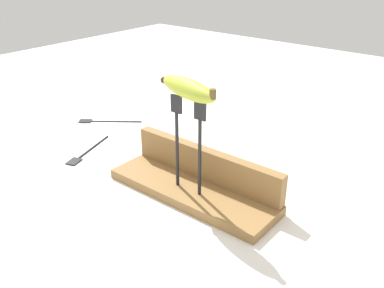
{
  "coord_description": "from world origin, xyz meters",
  "views": [
    {
      "loc": [
        0.48,
        -0.59,
        0.49
      ],
      "look_at": [
        0.0,
        0.0,
        0.12
      ],
      "focal_mm": 39.58,
      "sensor_mm": 36.0,
      "label": 1
    }
  ],
  "objects_px": {
    "fork_fallen_far": "(102,121)",
    "banana_chunk_near": "(178,147)",
    "fork_stand_center": "(188,137)",
    "banana_raised_center": "(188,89)",
    "fork_fallen_near": "(84,153)"
  },
  "relations": [
    {
      "from": "fork_fallen_far",
      "to": "banana_chunk_near",
      "type": "relative_size",
      "value": 3.24
    },
    {
      "from": "fork_stand_center",
      "to": "banana_raised_center",
      "type": "distance_m",
      "value": 0.1
    },
    {
      "from": "fork_fallen_near",
      "to": "banana_chunk_near",
      "type": "relative_size",
      "value": 3.53
    },
    {
      "from": "fork_fallen_far",
      "to": "fork_fallen_near",
      "type": "bearing_deg",
      "value": -51.43
    },
    {
      "from": "banana_raised_center",
      "to": "fork_fallen_near",
      "type": "distance_m",
      "value": 0.41
    },
    {
      "from": "banana_raised_center",
      "to": "banana_chunk_near",
      "type": "relative_size",
      "value": 3.28
    },
    {
      "from": "fork_stand_center",
      "to": "banana_chunk_near",
      "type": "distance_m",
      "value": 0.24
    },
    {
      "from": "fork_stand_center",
      "to": "banana_chunk_near",
      "type": "xyz_separation_m",
      "value": [
        -0.15,
        0.14,
        -0.12
      ]
    },
    {
      "from": "fork_fallen_far",
      "to": "banana_chunk_near",
      "type": "distance_m",
      "value": 0.32
    },
    {
      "from": "fork_fallen_near",
      "to": "fork_fallen_far",
      "type": "bearing_deg",
      "value": 128.57
    },
    {
      "from": "fork_stand_center",
      "to": "banana_chunk_near",
      "type": "bearing_deg",
      "value": 137.06
    },
    {
      "from": "fork_stand_center",
      "to": "banana_raised_center",
      "type": "height_order",
      "value": "banana_raised_center"
    },
    {
      "from": "banana_raised_center",
      "to": "fork_fallen_far",
      "type": "height_order",
      "value": "banana_raised_center"
    },
    {
      "from": "fork_fallen_near",
      "to": "fork_fallen_far",
      "type": "xyz_separation_m",
      "value": [
        -0.13,
        0.17,
        0.0
      ]
    },
    {
      "from": "banana_raised_center",
      "to": "fork_fallen_near",
      "type": "height_order",
      "value": "banana_raised_center"
    }
  ]
}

